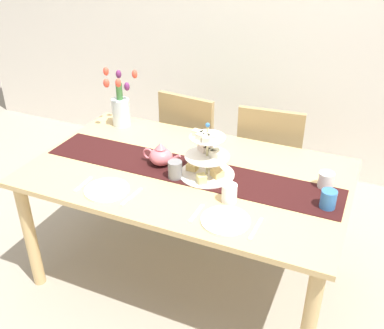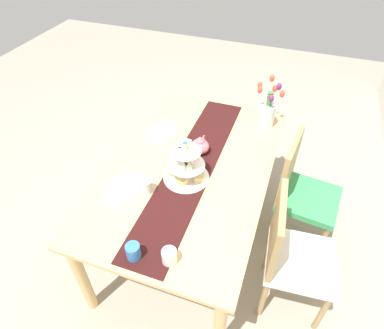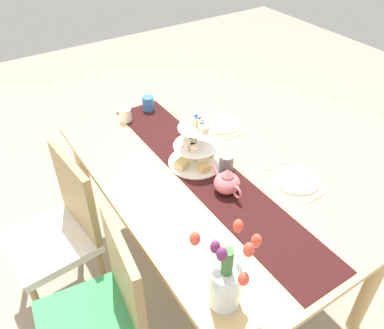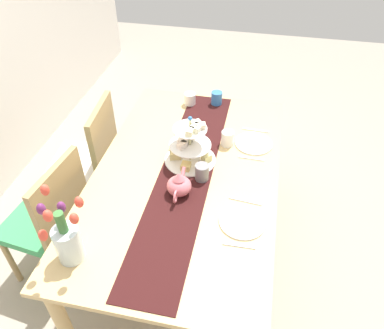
{
  "view_description": "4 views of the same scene",
  "coord_description": "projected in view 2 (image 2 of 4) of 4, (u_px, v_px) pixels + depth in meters",
  "views": [
    {
      "loc": [
        0.87,
        -1.92,
        1.97
      ],
      "look_at": [
        0.04,
        -0.02,
        0.8
      ],
      "focal_mm": 41.6,
      "sensor_mm": 36.0,
      "label": 1
    },
    {
      "loc": [
        1.57,
        0.56,
        2.27
      ],
      "look_at": [
        0.02,
        0.01,
        0.78
      ],
      "focal_mm": 31.17,
      "sensor_mm": 36.0,
      "label": 2
    },
    {
      "loc": [
        -1.29,
        0.93,
        2.05
      ],
      "look_at": [
        0.04,
        0.08,
        0.81
      ],
      "focal_mm": 36.69,
      "sensor_mm": 36.0,
      "label": 3
    },
    {
      "loc": [
        -1.53,
        -0.36,
        2.17
      ],
      "look_at": [
        0.04,
        -0.03,
        0.77
      ],
      "focal_mm": 35.26,
      "sensor_mm": 36.0,
      "label": 4
    }
  ],
  "objects": [
    {
      "name": "mug_white_text",
      "position": [
        146.0,
        186.0,
        2.06
      ],
      "size": [
        0.08,
        0.08,
        0.09
      ],
      "primitive_type": "cylinder",
      "color": "white",
      "rests_on": "dining_table"
    },
    {
      "name": "dinner_plate_right",
      "position": [
        121.0,
        189.0,
        2.1
      ],
      "size": [
        0.23,
        0.23,
        0.01
      ],
      "primitive_type": "cylinder",
      "color": "white",
      "rests_on": "dining_table"
    },
    {
      "name": "knife_right",
      "position": [
        110.0,
        206.0,
        2.0
      ],
      "size": [
        0.02,
        0.17,
        0.01
      ],
      "primitive_type": "cube",
      "rotation": [
        0.0,
        0.0,
        -0.04
      ],
      "color": "silver",
      "rests_on": "dining_table"
    },
    {
      "name": "fork_left",
      "position": [
        169.0,
        122.0,
        2.65
      ],
      "size": [
        0.02,
        0.15,
        0.01
      ],
      "primitive_type": "cube",
      "rotation": [
        0.0,
        0.0,
        0.03
      ],
      "color": "silver",
      "rests_on": "dining_table"
    },
    {
      "name": "cream_jug",
      "position": [
        169.0,
        256.0,
        1.69
      ],
      "size": [
        0.08,
        0.08,
        0.08
      ],
      "primitive_type": "cylinder",
      "color": "white",
      "rests_on": "dining_table"
    },
    {
      "name": "tiered_cake_stand",
      "position": [
        186.0,
        167.0,
        2.11
      ],
      "size": [
        0.3,
        0.3,
        0.3
      ],
      "color": "beige",
      "rests_on": "table_runner"
    },
    {
      "name": "teapot",
      "position": [
        200.0,
        146.0,
        2.33
      ],
      "size": [
        0.24,
        0.13,
        0.14
      ],
      "color": "#D66B75",
      "rests_on": "table_runner"
    },
    {
      "name": "fork_right",
      "position": [
        132.0,
        174.0,
        2.2
      ],
      "size": [
        0.02,
        0.15,
        0.01
      ],
      "primitive_type": "cube",
      "rotation": [
        0.0,
        0.0,
        -0.02
      ],
      "color": "silver",
      "rests_on": "dining_table"
    },
    {
      "name": "chair_left",
      "position": [
        301.0,
        189.0,
        2.43
      ],
      "size": [
        0.47,
        0.47,
        0.91
      ],
      "color": "#9C8254",
      "rests_on": "ground_plane"
    },
    {
      "name": "table_runner",
      "position": [
        192.0,
        167.0,
        2.26
      ],
      "size": [
        1.68,
        0.29,
        0.0
      ],
      "primitive_type": "cube",
      "color": "black",
      "rests_on": "dining_table"
    },
    {
      "name": "mug_orange",
      "position": [
        133.0,
        252.0,
        1.71
      ],
      "size": [
        0.08,
        0.08,
        0.09
      ],
      "primitive_type": "cylinder",
      "color": "#3370B7",
      "rests_on": "dining_table"
    },
    {
      "name": "chair_right",
      "position": [
        291.0,
        253.0,
        2.03
      ],
      "size": [
        0.45,
        0.45,
        0.91
      ],
      "color": "#9C8254",
      "rests_on": "ground_plane"
    },
    {
      "name": "dinner_plate_left",
      "position": [
        162.0,
        132.0,
        2.55
      ],
      "size": [
        0.23,
        0.23,
        0.01
      ],
      "primitive_type": "cylinder",
      "color": "white",
      "rests_on": "dining_table"
    },
    {
      "name": "ground_plane",
      "position": [
        192.0,
        233.0,
        2.76
      ],
      "size": [
        8.0,
        8.0,
        0.0
      ],
      "primitive_type": "plane",
      "color": "gray"
    },
    {
      "name": "mug_grey",
      "position": [
        180.0,
        155.0,
        2.27
      ],
      "size": [
        0.08,
        0.08,
        0.09
      ],
      "primitive_type": "cylinder",
      "color": "slate",
      "rests_on": "table_runner"
    },
    {
      "name": "dining_table",
      "position": [
        192.0,
        176.0,
        2.32
      ],
      "size": [
        1.74,
        1.03,
        0.74
      ],
      "color": "tan",
      "rests_on": "ground_plane"
    },
    {
      "name": "tulip_vase",
      "position": [
        268.0,
        110.0,
        2.53
      ],
      "size": [
        0.21,
        0.21,
        0.39
      ],
      "color": "silver",
      "rests_on": "dining_table"
    },
    {
      "name": "knife_left",
      "position": [
        154.0,
        143.0,
        2.45
      ],
      "size": [
        0.03,
        0.17,
        0.01
      ],
      "primitive_type": "cube",
      "rotation": [
        0.0,
        0.0,
        -0.09
      ],
      "color": "silver",
      "rests_on": "dining_table"
    }
  ]
}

